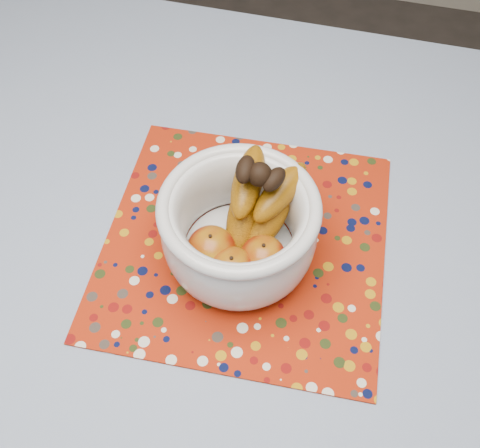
{
  "coord_description": "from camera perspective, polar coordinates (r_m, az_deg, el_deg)",
  "views": [
    {
      "loc": [
        0.16,
        -0.35,
        1.47
      ],
      "look_at": [
        0.05,
        0.08,
        0.84
      ],
      "focal_mm": 42.0,
      "sensor_mm": 36.0,
      "label": 1
    }
  ],
  "objects": [
    {
      "name": "table",
      "position": [
        0.89,
        -4.18,
        -9.61
      ],
      "size": [
        1.2,
        1.2,
        0.75
      ],
      "color": "brown",
      "rests_on": "ground"
    },
    {
      "name": "placemat",
      "position": [
        0.85,
        0.52,
        -1.85
      ],
      "size": [
        0.44,
        0.44,
        0.0
      ],
      "primitive_type": "cube",
      "rotation": [
        0.0,
        0.0,
        0.06
      ],
      "color": "#9A1F08",
      "rests_on": "tablecloth"
    },
    {
      "name": "fruit_bowl",
      "position": [
        0.77,
        0.56,
        -0.05
      ],
      "size": [
        0.22,
        0.22,
        0.18
      ],
      "color": "silver",
      "rests_on": "placemat"
    },
    {
      "name": "tablecloth",
      "position": [
        0.81,
        -4.53,
        -7.16
      ],
      "size": [
        1.32,
        1.32,
        0.01
      ],
      "primitive_type": "cube",
      "color": "slate",
      "rests_on": "table"
    }
  ]
}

